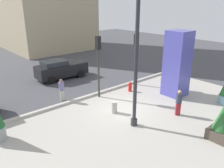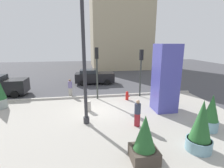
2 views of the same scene
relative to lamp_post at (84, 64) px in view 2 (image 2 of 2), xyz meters
The scene contains 16 objects.
ground_plane 6.90m from the lamp_post, 80.53° to the left, with size 60.00×60.00×0.00m, color #47474C.
plaza_pavement 3.70m from the lamp_post, 10.03° to the right, with size 18.00×10.00×0.02m, color #ADA89E.
curb_strip 6.13m from the lamp_post, 78.89° to the left, with size 18.00×0.24×0.16m, color #B7B2A8.
lamp_post is the anchor object (origin of this frame).
art_pillar_blue 5.78m from the lamp_post, 11.98° to the left, with size 1.48×1.48×4.69m, color #4C4CAD.
potted_plant_curbside 5.15m from the lamp_post, 59.13° to the right, with size 1.08×1.08×2.02m.
potted_plant_by_pillar 7.45m from the lamp_post, 16.76° to the right, with size 0.87×0.87×2.08m.
potted_plant_mid_plaza 6.56m from the lamp_post, 35.36° to the right, with size 1.13×1.13×2.40m.
fire_hydrant 6.07m from the lamp_post, 47.23° to the left, with size 0.36×0.26×0.75m.
concrete_bollard 3.71m from the lamp_post, 84.38° to the left, with size 0.36×0.36×0.75m, color #B2ADA3.
traffic_light_far_side 6.76m from the lamp_post, 43.18° to the left, with size 0.28×0.42×4.17m.
traffic_light_corner 4.66m from the lamp_post, 76.95° to the left, with size 0.28×0.42×4.37m.
car_far_lane 10.49m from the lamp_post, 83.64° to the left, with size 4.56×2.13×1.71m.
car_curb_east 10.45m from the lamp_post, 137.81° to the left, with size 4.26×2.09×1.90m.
pedestrian_crossing 4.05m from the lamp_post, 16.87° to the right, with size 0.51×0.51×1.61m.
pedestrian_by_curb 6.36m from the lamp_post, 103.14° to the left, with size 0.46×0.46×1.58m.
Camera 2 is at (-1.01, -11.41, 4.77)m, focal length 27.27 mm.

